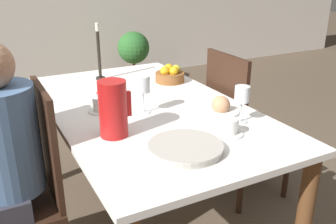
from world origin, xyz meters
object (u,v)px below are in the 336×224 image
Objects in this scene: fruit_bowl at (170,75)px; potted_plant at (134,52)px; chair_opposite at (239,125)px; teacup_near_person at (228,128)px; serving_tray at (186,148)px; wine_glass_juice at (242,96)px; bread_plate at (221,107)px; wine_glass_water at (143,86)px; red_pitcher at (113,109)px; teacup_across at (101,105)px; chair_person_side at (26,189)px; candlestick_tall at (99,58)px.

fruit_bowl reaches higher than potted_plant.
teacup_near_person is (-0.48, -0.51, 0.28)m from chair_opposite.
serving_tray is at bearing -114.27° from fruit_bowl.
serving_tray is (-0.24, -0.05, -0.02)m from teacup_near_person.
wine_glass_juice is 0.95× the size of bread_plate.
wine_glass_water reaches higher than teacup_near_person.
teacup_across is (0.04, 0.30, -0.09)m from red_pitcher.
chair_person_side is at bearing -177.78° from wine_glass_water.
serving_tray is (-0.72, -0.56, 0.27)m from chair_opposite.
potted_plant is at bearing 64.14° from teacup_across.
red_pitcher is 0.57m from bread_plate.
wine_glass_water is at bearing 118.65° from teacup_near_person.
chair_person_side is 0.99m from candlestick_tall.
wine_glass_juice is 0.17m from bread_plate.
wine_glass_water is 0.53× the size of candlestick_tall.
chair_opposite is 7.26× the size of teacup_across.
fruit_bowl is at bearing 27.89° from teacup_across.
chair_opposite is 5.47× the size of wine_glass_juice.
wine_glass_water reaches higher than potted_plant.
candlestick_tall is (-0.37, 0.26, 0.10)m from fruit_bowl.
bread_plate is 0.58m from fruit_bowl.
red_pitcher is at bearing 126.13° from serving_tray.
teacup_near_person is at bearing -117.78° from bread_plate.
teacup_near_person is at bearing -78.13° from candlestick_tall.
candlestick_tall is 2.28m from potted_plant.
candlestick_tall is 0.52× the size of potted_plant.
wine_glass_juice is at bearing -39.50° from teacup_across.
bread_plate is (0.34, -0.18, -0.11)m from wine_glass_water.
fruit_bowl is at bearing 48.15° from wine_glass_water.
wine_glass_water is at bearing 87.10° from serving_tray.
chair_opposite reaches higher than teacup_near_person.
chair_person_side is 0.52m from teacup_across.
wine_glass_juice is at bearing -103.16° from potted_plant.
wine_glass_water reaches higher than wine_glass_juice.
wine_glass_water is at bearing 152.67° from bread_plate.
teacup_near_person is (0.44, -0.22, -0.09)m from red_pitcher.
teacup_across is 0.37× the size of candlestick_tall.
chair_person_side is 3.95× the size of red_pitcher.
potted_plant is (1.26, 2.82, -0.44)m from red_pitcher.
fruit_bowl is at bearing -34.80° from candlestick_tall.
red_pitcher is at bearing 153.55° from teacup_near_person.
chair_opposite is 3.21× the size of serving_tray.
teacup_across reaches higher than potted_plant.
red_pitcher is at bearing -134.71° from fruit_bowl.
potted_plant is (1.04, 2.64, -0.45)m from wine_glass_water.
chair_person_side is 5.18× the size of bread_plate.
serving_tray is at bearing -127.01° from chair_person_side.
chair_person_side is at bearing 155.01° from teacup_near_person.
wine_glass_juice is (0.35, -0.32, -0.01)m from wine_glass_water.
wine_glass_water is 2.87m from potted_plant.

